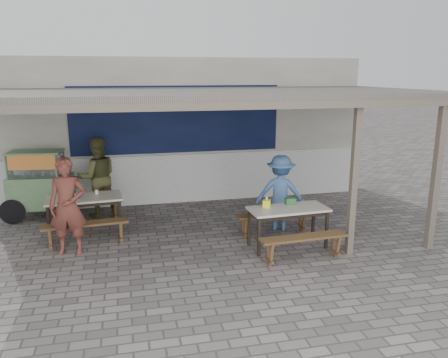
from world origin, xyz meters
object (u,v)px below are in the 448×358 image
Objects in this scene: patron_street_side at (68,207)px; condiment_jar at (97,192)px; table_right at (288,212)px; vendor_cart at (40,182)px; table_left at (84,201)px; donation_box at (290,201)px; bench_left_wall at (85,207)px; condiment_bowl at (76,197)px; patron_right_table at (280,192)px; patron_wall_side at (98,177)px; bench_left_street at (86,228)px; tissue_box at (267,203)px; bench_right_wall at (274,218)px; bench_right_street at (304,242)px.

patron_street_side is 1.28m from condiment_jar.
vendor_cart is at bearing 146.32° from table_right.
table_left is 4.04m from donation_box.
condiment_bowl is (-0.08, -0.75, 0.43)m from bench_left_wall.
patron_street_side reaches higher than condiment_bowl.
vendor_cart is 5.22m from patron_right_table.
patron_wall_side is at bearing 90.90° from condiment_jar.
table_left is 0.79m from bench_left_wall.
donation_box is (3.98, -0.37, -0.06)m from patron_street_side.
tissue_box is at bearing -17.43° from bench_left_street.
patron_right_table is (0.24, 0.32, 0.43)m from bench_right_wall.
patron_street_side reaches higher than donation_box.
table_left reaches higher than bench_left_street.
patron_right_table is at bearing 49.90° from bench_right_wall.
table_right is at bearing -21.87° from tissue_box.
patron_wall_side reaches higher than condiment_jar.
patron_wall_side is (-3.46, 2.68, 0.22)m from table_right.
vendor_cart reaches higher than bench_left_wall.
patron_right_table is at bearing 55.58° from tissue_box.
bench_right_wall is at bearing -8.28° from bench_left_street.
patron_right_table is 4.07m from condiment_bowl.
vendor_cart is 5.45m from donation_box.
donation_box is at bearing -74.32° from bench_right_wall.
donation_box is at bearing -21.34° from vendor_cart.
tissue_box is at bearing -24.52° from vendor_cart.
patron_street_side is 1.13× the size of patron_right_table.
bench_right_street is 4.12m from patron_street_side.
patron_street_side is at bearing -92.34° from condiment_bowl.
table_left is 4.00m from table_right.
bench_right_street and bench_right_wall have the same top height.
vendor_cart is (-0.95, 0.48, 0.48)m from bench_left_wall.
patron_street_side reaches higher than table_right.
donation_box is (-0.09, -0.77, 0.04)m from patron_right_table.
bench_right_wall is 0.59m from patron_right_table.
condiment_bowl is at bearing -147.47° from condiment_jar.
patron_street_side reaches higher than tissue_box.
patron_wall_side reaches higher than bench_right_street.
vendor_cart is (-4.69, 2.77, 0.15)m from table_right.
tissue_box is at bearing -28.02° from condiment_jar.
bench_left_wall is 4.79m from bench_right_street.
bench_left_street is 1.03m from condiment_jar.
table_left is 0.96× the size of bench_left_street.
tissue_box is 1.72× the size of condiment_jar.
bench_left_wall is at bearing 44.01° from patron_wall_side.
vendor_cart reaches higher than bench_right_wall.
table_right is (3.68, -1.58, -0.00)m from table_left.
table_right is 0.95× the size of patron_right_table.
vendor_cart reaches higher than table_right.
bench_right_street is at bearing -29.23° from vendor_cart.
bench_left_street is at bearing -90.00° from table_left.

